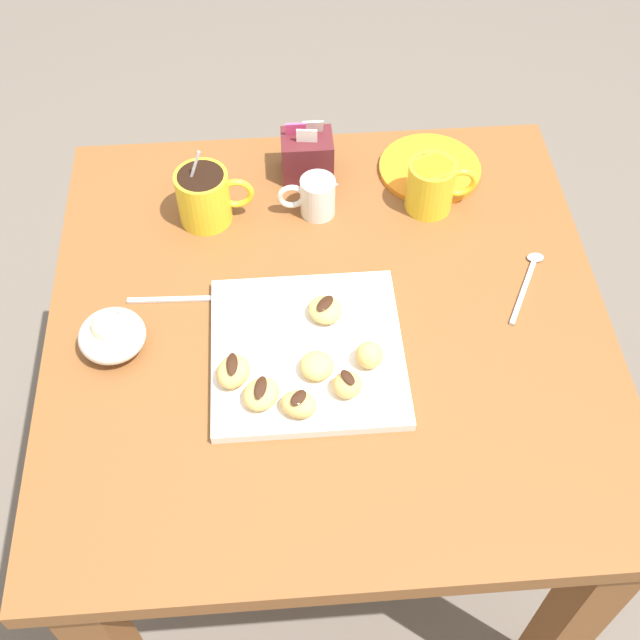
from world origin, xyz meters
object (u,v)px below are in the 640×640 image
beignet_6 (261,394)px  coffee_mug_yellow_right (432,185)px  ice_cream_bowl (112,334)px  beignet_3 (233,372)px  sugar_caddy (307,155)px  cream_pitcher_white (314,195)px  dining_table (328,368)px  beignet_4 (347,385)px  beignet_0 (299,404)px  coffee_mug_yellow_left (205,196)px  saucer_orange_left (430,169)px  beignet_2 (325,310)px  beignet_5 (317,366)px  beignet_1 (369,355)px  pastry_plate_square (307,351)px

beignet_6 → coffee_mug_yellow_right: bearing=51.9°
ice_cream_bowl → beignet_3: ice_cream_bowl is taller
coffee_mug_yellow_right → sugar_caddy: bearing=153.9°
cream_pitcher_white → ice_cream_bowl: size_ratio=1.03×
dining_table → beignet_4: 0.23m
beignet_0 → beignet_6: size_ratio=0.92×
cream_pitcher_white → beignet_3: size_ratio=1.88×
coffee_mug_yellow_left → beignet_6: coffee_mug_yellow_left is taller
sugar_caddy → beignet_3: (-0.14, -0.45, -0.01)m
saucer_orange_left → dining_table: bearing=-123.2°
beignet_0 → ice_cream_bowl: bearing=152.1°
beignet_2 → beignet_3: size_ratio=0.97×
ice_cream_bowl → beignet_5: size_ratio=2.03×
cream_pitcher_white → coffee_mug_yellow_right: bearing=0.0°
coffee_mug_yellow_left → beignet_1: (0.24, -0.33, -0.02)m
ice_cream_bowl → sugar_caddy: bearing=49.1°
coffee_mug_yellow_right → beignet_5: coffee_mug_yellow_right is taller
sugar_caddy → ice_cream_bowl: (-0.32, -0.37, -0.01)m
beignet_1 → beignet_0: bearing=-145.5°
coffee_mug_yellow_right → beignet_1: 0.36m
dining_table → beignet_4: (0.01, -0.15, 0.18)m
dining_table → beignet_6: bearing=-125.0°
pastry_plate_square → beignet_6: 0.11m
beignet_4 → coffee_mug_yellow_right: bearing=64.6°
beignet_1 → beignet_3: 0.20m
beignet_6 → coffee_mug_yellow_left: bearing=101.9°
beignet_0 → beignet_4: size_ratio=1.21×
pastry_plate_square → beignet_4: beignet_4 is taller
coffee_mug_yellow_right → dining_table: bearing=-130.1°
cream_pitcher_white → beignet_0: (-0.05, -0.41, -0.01)m
beignet_4 → beignet_5: bearing=137.6°
beignet_2 → beignet_5: bearing=-101.1°
dining_table → sugar_caddy: (-0.01, 0.33, 0.18)m
pastry_plate_square → beignet_4: (0.05, -0.08, 0.03)m
beignet_1 → beignet_5: 0.08m
pastry_plate_square → coffee_mug_yellow_right: coffee_mug_yellow_right is taller
dining_table → ice_cream_bowl: (-0.33, -0.03, 0.17)m
coffee_mug_yellow_left → sugar_caddy: coffee_mug_yellow_left is taller
coffee_mug_yellow_left → beignet_3: 0.35m
sugar_caddy → beignet_0: size_ratio=2.07×
beignet_5 → beignet_6: (-0.08, -0.04, -0.00)m
coffee_mug_yellow_left → beignet_0: (0.13, -0.41, -0.02)m
cream_pitcher_white → beignet_5: 0.35m
saucer_orange_left → beignet_2: bearing=-123.2°
sugar_caddy → beignet_1: (0.06, -0.44, -0.01)m
saucer_orange_left → beignet_0: size_ratio=3.60×
coffee_mug_yellow_left → beignet_5: (0.16, -0.34, -0.02)m
beignet_3 → coffee_mug_yellow_right: bearing=45.4°
pastry_plate_square → beignet_6: bearing=-129.4°
coffee_mug_yellow_left → beignet_6: size_ratio=2.67×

